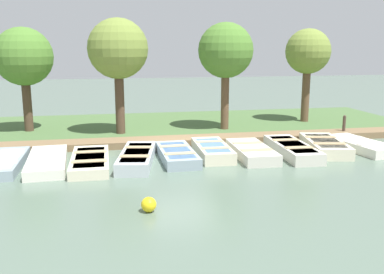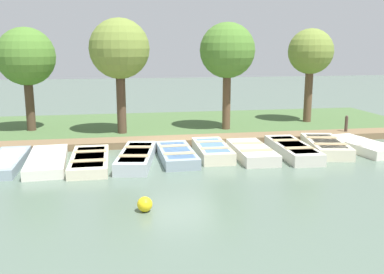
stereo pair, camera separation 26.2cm
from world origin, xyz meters
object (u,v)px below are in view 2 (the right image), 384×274
at_px(rowboat_7, 292,149).
at_px(park_tree_center, 227,52).
at_px(rowboat_0, 6,162).
at_px(park_tree_far_left, 26,58).
at_px(rowboat_1, 47,160).
at_px(rowboat_3, 136,157).
at_px(buoy, 145,204).
at_px(park_tree_left, 119,50).
at_px(rowboat_9, 361,146).
at_px(rowboat_2, 90,160).
at_px(rowboat_4, 177,154).
at_px(rowboat_6, 252,152).
at_px(rowboat_5, 212,150).
at_px(mooring_post_far, 346,126).
at_px(park_tree_right, 311,53).
at_px(rowboat_8, 326,146).

distance_m(rowboat_7, park_tree_center, 5.84).
distance_m(rowboat_0, park_tree_far_left, 6.46).
height_order(rowboat_1, rowboat_3, rowboat_3).
xyz_separation_m(buoy, park_tree_left, (-8.97, -0.39, 3.56)).
bearing_deg(park_tree_left, rowboat_9, 65.04).
bearing_deg(rowboat_2, rowboat_3, 91.22).
relative_size(rowboat_3, park_tree_center, 0.70).
bearing_deg(rowboat_4, rowboat_6, 86.70).
xyz_separation_m(rowboat_4, rowboat_5, (-0.28, 1.34, 0.03)).
relative_size(rowboat_4, park_tree_left, 0.60).
relative_size(park_tree_far_left, park_tree_left, 0.93).
xyz_separation_m(rowboat_1, rowboat_5, (-0.29, 5.69, 0.05)).
relative_size(rowboat_2, rowboat_4, 1.10).
relative_size(rowboat_3, rowboat_5, 1.21).
distance_m(mooring_post_far, buoy, 11.64).
height_order(rowboat_0, park_tree_right, park_tree_right).
distance_m(rowboat_4, park_tree_far_left, 8.75).
bearing_deg(rowboat_5, rowboat_3, -78.18).
xyz_separation_m(rowboat_0, rowboat_9, (-0.07, 12.79, 0.01)).
distance_m(rowboat_4, rowboat_7, 4.26).
relative_size(rowboat_8, park_tree_center, 0.65).
height_order(rowboat_1, buoy, buoy).
relative_size(mooring_post_far, park_tree_far_left, 0.21).
bearing_deg(park_tree_right, rowboat_4, -52.77).
bearing_deg(rowboat_6, park_tree_center, 178.53).
relative_size(rowboat_6, mooring_post_far, 3.08).
bearing_deg(park_tree_far_left, park_tree_left, 71.60).
distance_m(rowboat_6, park_tree_left, 7.24).
bearing_deg(park_tree_center, rowboat_1, -58.61).
xyz_separation_m(rowboat_3, rowboat_7, (-0.13, 5.66, 0.00)).
bearing_deg(rowboat_0, park_tree_center, 116.11).
distance_m(rowboat_5, rowboat_7, 2.94).
xyz_separation_m(rowboat_6, buoy, (4.56, -4.12, -0.02)).
height_order(rowboat_0, park_tree_left, park_tree_left).
xyz_separation_m(buoy, park_tree_right, (-10.35, 8.89, 3.39)).
relative_size(rowboat_3, rowboat_9, 1.10).
height_order(park_tree_far_left, park_tree_right, park_tree_right).
distance_m(rowboat_6, park_tree_right, 8.23).
bearing_deg(rowboat_6, rowboat_9, 94.57).
distance_m(rowboat_2, park_tree_center, 8.30).
distance_m(rowboat_1, buoy, 5.51).
relative_size(rowboat_5, park_tree_center, 0.58).
xyz_separation_m(rowboat_6, park_tree_center, (-4.55, 0.23, 3.47)).
xyz_separation_m(rowboat_2, rowboat_6, (-0.14, 5.65, 0.03)).
relative_size(rowboat_9, mooring_post_far, 3.24).
bearing_deg(buoy, rowboat_1, -147.89).
distance_m(rowboat_6, mooring_post_far, 5.70).
height_order(rowboat_6, park_tree_far_left, park_tree_far_left).
distance_m(rowboat_0, rowboat_5, 7.00).
bearing_deg(rowboat_2, park_tree_right, 119.30).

